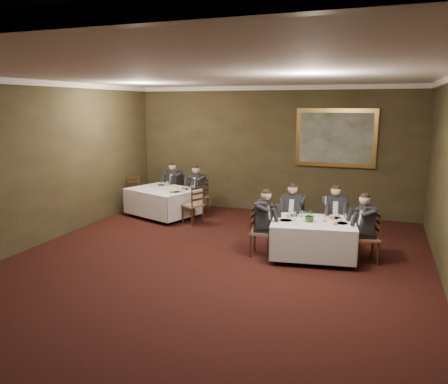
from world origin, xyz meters
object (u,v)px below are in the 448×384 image
Objects in this scene: diner_main_backright at (334,224)px; chair_sec_endright at (193,213)px; diner_main_endleft at (262,231)px; diner_sec_backleft at (175,191)px; centerpiece at (310,214)px; table_main at (313,237)px; chair_main_backleft at (292,231)px; diner_main_endright at (367,236)px; chair_sec_endleft at (137,201)px; chair_main_endright at (367,248)px; diner_main_backleft at (293,221)px; table_second at (163,200)px; diner_sec_backright at (199,195)px; painting at (336,138)px; candlestick at (325,212)px; chair_main_endleft at (261,241)px; chair_sec_backleft at (175,198)px; chair_main_backright at (333,234)px; chair_sec_backright at (199,203)px.

diner_main_backright reaches higher than chair_sec_endright.
diner_main_endleft is (-1.31, -1.02, 0.00)m from diner_main_backright.
centerpiece is (4.40, -3.02, 0.40)m from diner_sec_backleft.
chair_main_backleft is at bearing 125.87° from table_main.
diner_main_endright is 1.35× the size of chair_sec_endleft.
chair_sec_endright is at bearing 54.89° from chair_main_endright.
diner_main_backleft is at bearing 149.94° from diner_main_endleft.
diner_sec_backleft is 5.36m from centerpiece.
chair_main_endright is at bearing -90.00° from diner_main_endright.
table_main is 5.34m from diner_sec_backleft.
table_second is 1.58× the size of diner_sec_backright.
painting is at bearing -98.03° from diner_main_backleft.
chair_main_endright is at bearing 95.20° from diner_main_endleft.
chair_sec_endleft is (-5.37, 2.32, -0.17)m from table_main.
painting is (-1.00, 3.36, 1.62)m from diner_main_endright.
diner_main_backright is 1.00× the size of diner_main_endright.
candlestick is (-0.10, -0.83, 0.44)m from diner_main_backright.
diner_sec_backright is at bearing 143.68° from table_main.
diner_main_backleft is 1.04m from chair_main_endleft.
diner_main_endleft is 2.03m from diner_main_endright.
chair_sec_endright is 3.85m from candlestick.
chair_main_backleft is 1.00× the size of chair_sec_endright.
chair_main_backright is at bearing 175.61° from chair_sec_backleft.
chair_sec_backright is at bearing -35.52° from chair_main_backright.
chair_main_backright is 1.00× the size of chair_sec_backright.
chair_main_backleft is at bearing 169.89° from diner_sec_backleft.
centerpiece reaches higher than chair_main_endright.
chair_main_backright is (0.86, 0.13, 0.00)m from chair_main_backleft.
chair_main_endright is 6.15m from diner_sec_backleft.
table_second is at bearing 54.55° from chair_main_endright.
chair_sec_endleft reaches higher than table_second.
chair_sec_backright is at bearing 142.26° from centerpiece.
chair_main_endright reaches higher than table_main.
diner_main_endleft is 4.48× the size of centerpiece.
diner_main_backleft is 2.84m from chair_sec_endright.
chair_sec_backleft is at bearing 45.86° from diner_main_endright.
chair_sec_backleft is at bearing -135.22° from diner_main_endleft.
chair_sec_backleft is 1.00× the size of chair_sec_endright.
chair_main_endright is at bearing 12.33° from centerpiece.
table_second is 2.12× the size of chair_sec_backright.
candlestick reaches higher than table_main.
chair_sec_endleft is 1.98× the size of candlestick.
chair_main_backleft is 0.74× the size of diner_main_endright.
chair_main_endleft and chair_main_endright have the same top height.
candlestick is at bearing 80.84° from chair_main_endright.
painting is (3.56, 0.88, 1.85)m from chair_sec_backright.
chair_main_endright is (2.03, 0.30, 0.00)m from chair_main_endleft.
diner_main_backleft is 4.48× the size of centerpiece.
chair_main_backleft is 1.00× the size of chair_sec_backleft.
chair_sec_backleft is 5.54m from candlestick.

